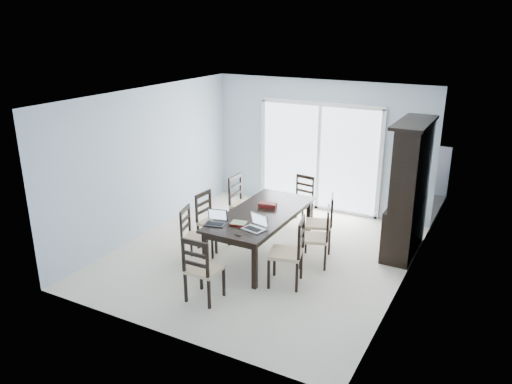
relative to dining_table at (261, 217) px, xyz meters
The scene contains 24 objects.
floor 0.67m from the dining_table, ahead, with size 5.00×5.00×0.00m, color silver.
ceiling 1.93m from the dining_table, ahead, with size 5.00×5.00×0.00m, color white.
back_wall 2.58m from the dining_table, 90.00° to the left, with size 4.50×0.02×2.60m, color #AABCCC.
wall_left 2.34m from the dining_table, behind, with size 0.02×5.00×2.60m, color #AABCCC.
wall_right 2.34m from the dining_table, ahead, with size 0.02×5.00×2.60m, color #AABCCC.
balcony 3.57m from the dining_table, 90.00° to the left, with size 4.50×2.00×0.10m, color gray.
railing 4.50m from the dining_table, 90.00° to the left, with size 4.50×0.06×1.10m, color #99999E.
dining_table is the anchor object (origin of this frame).
china_hutch 2.41m from the dining_table, 31.71° to the left, with size 0.50×1.38×2.20m.
sliding_door 2.51m from the dining_table, 90.00° to the left, with size 2.52×0.05×2.18m.
chair_left_near 1.12m from the dining_table, 139.31° to the right, with size 0.50×0.49×1.06m.
chair_left_mid 0.96m from the dining_table, behind, with size 0.45×0.44×1.10m.
chair_left_far 1.16m from the dining_table, 136.34° to the left, with size 0.46×0.44×1.18m.
chair_right_near 1.06m from the dining_table, 37.09° to the right, with size 0.56×0.55×1.20m.
chair_right_mid 0.98m from the dining_table, ahead, with size 0.54×0.54×1.11m.
chair_right_far 1.08m from the dining_table, 39.73° to the left, with size 0.55×0.54×1.13m.
chair_end_near 1.67m from the dining_table, 91.69° to the right, with size 0.42×0.43×1.11m.
chair_end_far 1.67m from the dining_table, 89.77° to the left, with size 0.44×0.45×1.04m.
laptop_dark 0.87m from the dining_table, 116.28° to the right, with size 0.35×0.28×0.21m.
laptop_silver 0.71m from the dining_table, 71.52° to the right, with size 0.36×0.29×0.22m.
book_stack 0.61m from the dining_table, 96.87° to the right, with size 0.26×0.22×0.04m.
cell_phone 0.96m from the dining_table, 82.96° to the right, with size 0.10×0.04×0.01m, color black.
game_box 0.29m from the dining_table, 94.03° to the left, with size 0.29×0.14×0.07m, color #501010.
hot_tub 3.77m from the dining_table, 101.11° to the left, with size 2.07×1.89×0.97m.
Camera 1 is at (3.44, -6.59, 3.66)m, focal length 35.00 mm.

